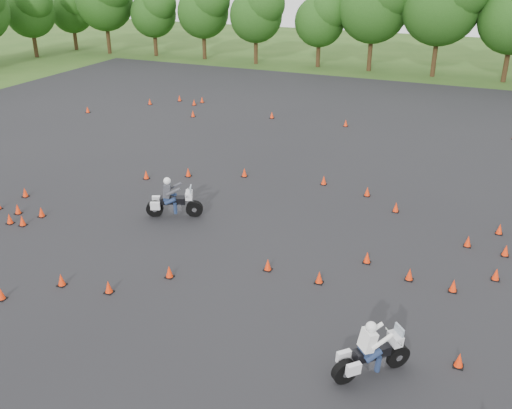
# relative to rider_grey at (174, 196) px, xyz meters

# --- Properties ---
(ground) EXTENTS (140.00, 140.00, 0.00)m
(ground) POSITION_rel_rider_grey_xyz_m (3.92, -3.82, -0.99)
(ground) COLOR #2D5119
(ground) RESTS_ON ground
(asphalt_pad) EXTENTS (62.00, 62.00, 0.00)m
(asphalt_pad) POSITION_rel_rider_grey_xyz_m (3.92, 2.18, -0.99)
(asphalt_pad) COLOR black
(asphalt_pad) RESTS_ON ground
(treeline) EXTENTS (86.54, 32.65, 11.09)m
(treeline) POSITION_rel_rider_grey_xyz_m (6.81, 31.24, 3.65)
(treeline) COLOR #1E4513
(treeline) RESTS_ON ground
(traffic_cones) EXTENTS (36.20, 33.06, 0.45)m
(traffic_cones) POSITION_rel_rider_grey_xyz_m (3.59, 1.70, -0.76)
(traffic_cones) COLOR #FF330A
(traffic_cones) RESTS_ON asphalt_pad
(rider_grey) EXTENTS (2.66, 1.72, 1.98)m
(rider_grey) POSITION_rel_rider_grey_xyz_m (0.00, 0.00, 0.00)
(rider_grey) COLOR #3E3F46
(rider_grey) RESTS_ON ground
(rider_white) EXTENTS (2.29, 2.33, 1.93)m
(rider_white) POSITION_rel_rider_grey_xyz_m (10.51, -6.97, -0.02)
(rider_white) COLOR white
(rider_white) RESTS_ON ground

